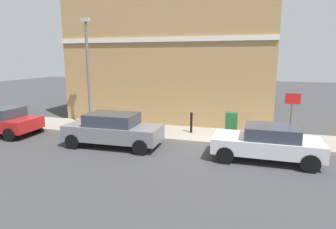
{
  "coord_description": "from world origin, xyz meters",
  "views": [
    {
      "loc": [
        -11.87,
        -0.82,
        3.83
      ],
      "look_at": [
        0.99,
        2.91,
        1.2
      ],
      "focal_mm": 30.66,
      "sensor_mm": 36.0,
      "label": 1
    }
  ],
  "objects_px": {
    "street_sign": "(292,112)",
    "lamppost": "(88,68)",
    "car_silver": "(267,142)",
    "utility_cabinet": "(231,125)",
    "bollard_near_cabinet": "(191,122)",
    "car_grey": "(113,129)",
    "car_red": "(0,121)"
  },
  "relations": [
    {
      "from": "street_sign",
      "to": "lamppost",
      "type": "bearing_deg",
      "value": 84.84
    },
    {
      "from": "car_silver",
      "to": "street_sign",
      "type": "distance_m",
      "value": 2.08
    },
    {
      "from": "utility_cabinet",
      "to": "bollard_near_cabinet",
      "type": "xyz_separation_m",
      "value": [
        0.1,
        1.96,
        0.02
      ]
    },
    {
      "from": "car_grey",
      "to": "street_sign",
      "type": "relative_size",
      "value": 1.84
    },
    {
      "from": "lamppost",
      "to": "bollard_near_cabinet",
      "type": "bearing_deg",
      "value": -87.37
    },
    {
      "from": "utility_cabinet",
      "to": "bollard_near_cabinet",
      "type": "bearing_deg",
      "value": 87.09
    },
    {
      "from": "car_silver",
      "to": "car_grey",
      "type": "relative_size",
      "value": 0.95
    },
    {
      "from": "street_sign",
      "to": "bollard_near_cabinet",
      "type": "bearing_deg",
      "value": 75.43
    },
    {
      "from": "car_red",
      "to": "bollard_near_cabinet",
      "type": "xyz_separation_m",
      "value": [
        2.57,
        -9.33,
        -0.02
      ]
    },
    {
      "from": "utility_cabinet",
      "to": "lamppost",
      "type": "distance_m",
      "value": 7.97
    },
    {
      "from": "car_grey",
      "to": "bollard_near_cabinet",
      "type": "relative_size",
      "value": 4.06
    },
    {
      "from": "utility_cabinet",
      "to": "street_sign",
      "type": "distance_m",
      "value": 2.88
    },
    {
      "from": "car_red",
      "to": "lamppost",
      "type": "height_order",
      "value": "lamppost"
    },
    {
      "from": "street_sign",
      "to": "car_silver",
      "type": "bearing_deg",
      "value": 148.49
    },
    {
      "from": "lamppost",
      "to": "street_sign",
      "type": "bearing_deg",
      "value": -95.16
    },
    {
      "from": "bollard_near_cabinet",
      "to": "lamppost",
      "type": "xyz_separation_m",
      "value": [
        -0.26,
        5.56,
        2.6
      ]
    },
    {
      "from": "car_silver",
      "to": "street_sign",
      "type": "height_order",
      "value": "street_sign"
    },
    {
      "from": "car_silver",
      "to": "car_grey",
      "type": "bearing_deg",
      "value": 1.31
    },
    {
      "from": "car_silver",
      "to": "car_grey",
      "type": "height_order",
      "value": "car_grey"
    },
    {
      "from": "car_grey",
      "to": "car_red",
      "type": "height_order",
      "value": "car_grey"
    },
    {
      "from": "car_silver",
      "to": "utility_cabinet",
      "type": "relative_size",
      "value": 3.48
    },
    {
      "from": "bollard_near_cabinet",
      "to": "street_sign",
      "type": "relative_size",
      "value": 0.45
    },
    {
      "from": "car_silver",
      "to": "bollard_near_cabinet",
      "type": "relative_size",
      "value": 3.85
    },
    {
      "from": "utility_cabinet",
      "to": "car_red",
      "type": "bearing_deg",
      "value": 102.32
    },
    {
      "from": "car_grey",
      "to": "lamppost",
      "type": "xyz_separation_m",
      "value": [
        2.5,
        2.63,
        2.53
      ]
    },
    {
      "from": "car_red",
      "to": "lamppost",
      "type": "bearing_deg",
      "value": -149.73
    },
    {
      "from": "car_red",
      "to": "lamppost",
      "type": "distance_m",
      "value": 5.12
    },
    {
      "from": "car_grey",
      "to": "car_red",
      "type": "bearing_deg",
      "value": -2.59
    },
    {
      "from": "lamppost",
      "to": "car_red",
      "type": "bearing_deg",
      "value": 121.53
    },
    {
      "from": "car_red",
      "to": "street_sign",
      "type": "xyz_separation_m",
      "value": [
        1.41,
        -13.79,
        0.94
      ]
    },
    {
      "from": "street_sign",
      "to": "lamppost",
      "type": "xyz_separation_m",
      "value": [
        0.9,
        10.02,
        1.64
      ]
    },
    {
      "from": "car_silver",
      "to": "street_sign",
      "type": "xyz_separation_m",
      "value": [
        1.58,
        -0.97,
        0.95
      ]
    }
  ]
}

